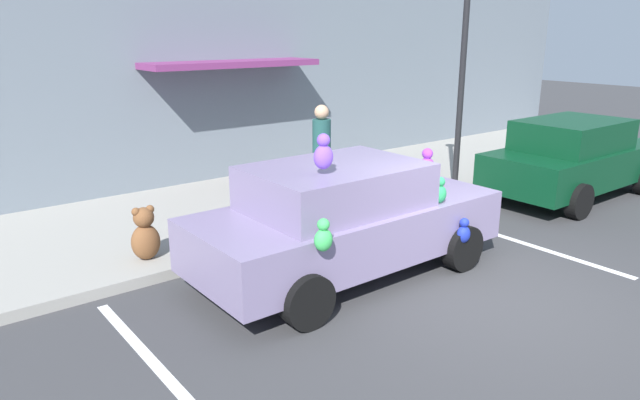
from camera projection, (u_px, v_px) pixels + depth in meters
ground_plane at (496, 299)px, 7.13m from camera, size 60.00×60.00×0.00m
sidewalk at (273, 202)px, 10.90m from camera, size 24.00×4.00×0.15m
storefront_building at (210, 30)px, 11.64m from camera, size 24.00×1.25×6.40m
parking_stripe_front at (519, 241)px, 9.06m from camera, size 0.12×3.60×0.01m
parking_stripe_rear at (163, 373)px, 5.58m from camera, size 0.12×3.60×0.01m
plush_covered_car at (345, 218)px, 7.65m from camera, size 4.29×2.05×2.04m
parked_sedan_behind at (574, 158)px, 11.31m from camera, size 4.12×1.90×1.54m
teddy_bear_on_sidewalk at (145, 235)px, 7.89m from camera, size 0.40×0.33×0.76m
street_lamp_post at (463, 62)px, 11.08m from camera, size 0.28×0.28×4.02m
pedestrian_near_shopfront at (322, 158)px, 10.27m from camera, size 0.33×0.33×1.80m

